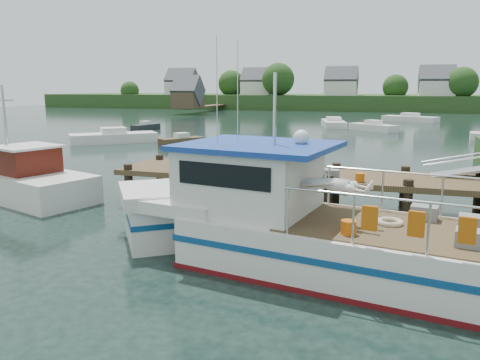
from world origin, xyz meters
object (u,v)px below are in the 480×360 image
(lobster_boat, at_px, (303,226))
(moored_d, at_px, (333,123))
(moored_far, at_px, (410,119))
(work_boat, at_px, (16,179))
(moored_b, at_px, (373,127))
(moored_e, at_px, (146,127))
(moored_rowboat, at_px, (182,141))
(dock, at_px, (474,156))
(moored_a, at_px, (114,137))

(lobster_boat, distance_m, moored_d, 43.37)
(moored_far, bearing_deg, moored_d, -118.36)
(lobster_boat, xyz_separation_m, work_boat, (-12.69, 4.15, -0.32))
(moored_b, xyz_separation_m, moored_e, (-22.94, -5.91, -0.06))
(work_boat, xyz_separation_m, moored_e, (-9.67, 28.82, -0.37))
(moored_rowboat, bearing_deg, lobster_boat, -81.67)
(dock, distance_m, moored_far, 48.37)
(dock, distance_m, moored_b, 33.79)
(lobster_boat, bearing_deg, moored_far, 95.02)
(dock, distance_m, work_boat, 17.45)
(work_boat, distance_m, moored_a, 18.84)
(dock, relative_size, moored_d, 2.42)
(moored_far, relative_size, moored_e, 1.98)
(moored_rowboat, bearing_deg, dock, -65.29)
(moored_rowboat, relative_size, moored_b, 0.69)
(work_boat, xyz_separation_m, moored_rowboat, (-0.38, 17.44, -0.34))
(moored_a, height_order, moored_b, moored_a)
(lobster_boat, relative_size, moored_far, 1.65)
(moored_a, bearing_deg, moored_d, 33.94)
(moored_a, bearing_deg, moored_e, 85.33)
(moored_a, xyz_separation_m, moored_b, (19.79, 17.06, -0.04))
(work_boat, distance_m, moored_rowboat, 17.45)
(moored_rowboat, distance_m, moored_far, 36.76)
(moored_rowboat, bearing_deg, work_boat, -111.60)
(dock, xyz_separation_m, moored_d, (-8.56, 37.80, -1.83))
(lobster_boat, distance_m, moored_a, 29.08)
(moored_b, bearing_deg, work_boat, -107.65)
(work_boat, xyz_separation_m, moored_far, (17.48, 49.58, -0.29))
(lobster_boat, height_order, moored_b, lobster_boat)
(work_boat, distance_m, moored_e, 30.40)
(moored_far, height_order, moored_a, moored_a)
(moored_b, height_order, moored_d, moored_b)
(moored_far, distance_m, moored_e, 34.18)
(lobster_boat, distance_m, work_boat, 13.35)
(moored_a, height_order, moored_d, moored_a)
(moored_b, bearing_deg, moored_far, 77.43)
(dock, xyz_separation_m, moored_e, (-27.01, 27.58, -1.89))
(dock, height_order, moored_b, dock)
(lobster_boat, xyz_separation_m, moored_far, (4.79, 53.72, -0.60))
(moored_e, bearing_deg, moored_b, 15.63)
(dock, xyz_separation_m, lobster_boat, (-4.65, -5.39, -1.20))
(lobster_boat, bearing_deg, moored_a, 141.47)
(lobster_boat, xyz_separation_m, moored_rowboat, (-13.07, 21.59, -0.66))
(moored_rowboat, xyz_separation_m, moored_far, (17.87, 32.13, 0.06))
(work_boat, relative_size, moored_far, 1.19)
(moored_a, bearing_deg, moored_b, 20.29)
(moored_e, bearing_deg, lobster_boat, -54.68)
(moored_e, bearing_deg, work_boat, -70.28)
(moored_rowboat, distance_m, moored_d, 23.46)
(dock, bearing_deg, moored_d, 102.76)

